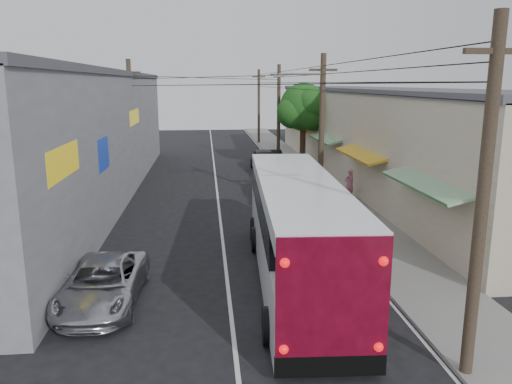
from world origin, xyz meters
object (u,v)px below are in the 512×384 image
parked_car_mid (264,160)px  parked_suv (285,185)px  pedestrian_far (332,203)px  jeepney (103,283)px  parked_car_far (272,159)px  coach_bus (297,228)px  pedestrian_near (349,184)px

parked_car_mid → parked_suv: bearing=-90.4°
parked_car_mid → pedestrian_far: (1.60, -14.48, 0.05)m
jeepney → parked_car_far: bearing=72.8°
coach_bus → pedestrian_far: bearing=69.9°
jeepney → coach_bus: bearing=14.4°
pedestrian_near → pedestrian_far: pedestrian_near is taller
jeepney → pedestrian_near: size_ratio=2.90×
parked_car_far → pedestrian_near: bearing=-75.2°
parked_car_mid → pedestrian_far: size_ratio=3.21×
parked_car_mid → pedestrian_near: (3.67, -10.29, 0.14)m
pedestrian_near → coach_bus: bearing=46.0°
coach_bus → parked_suv: bearing=85.8°
coach_bus → parked_car_mid: coach_bus is taller
parked_car_mid → pedestrian_near: pedestrian_near is taller
coach_bus → pedestrian_near: bearing=68.7°
jeepney → parked_car_mid: (7.60, 22.98, 0.14)m
jeepney → pedestrian_far: 12.53m
jeepney → parked_suv: size_ratio=0.76×
parked_suv → pedestrian_near: parked_suv is taller
coach_bus → parked_suv: size_ratio=1.95×
parked_car_far → pedestrian_far: size_ratio=2.83×
pedestrian_near → jeepney: bearing=28.8°
pedestrian_far → parked_suv: bearing=-66.8°
parked_suv → pedestrian_far: 4.61m
parked_car_mid → pedestrian_near: size_ratio=2.88×
coach_bus → parked_suv: coach_bus is taller
parked_car_far → pedestrian_near: size_ratio=2.53×
parked_car_far → parked_suv: bearing=-93.1°
coach_bus → pedestrian_far: coach_bus is taller
coach_bus → parked_suv: (1.45, 11.45, -0.90)m
parked_suv → pedestrian_near: bearing=0.2°
jeepney → parked_suv: bearing=61.2°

